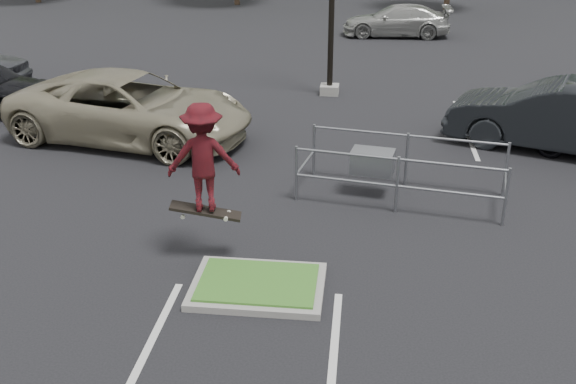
# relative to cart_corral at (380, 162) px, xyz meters

# --- Properties ---
(ground) EXTENTS (120.00, 120.00, 0.00)m
(ground) POSITION_rel_cart_corral_xyz_m (-2.02, -4.08, -0.77)
(ground) COLOR black
(ground) RESTS_ON ground
(grass_median) EXTENTS (2.20, 1.60, 0.16)m
(grass_median) POSITION_rel_cart_corral_xyz_m (-2.02, -4.08, -0.69)
(grass_median) COLOR gray
(grass_median) RESTS_ON ground
(stall_lines) EXTENTS (22.62, 17.60, 0.01)m
(stall_lines) POSITION_rel_cart_corral_xyz_m (-3.37, 1.94, -0.77)
(stall_lines) COLOR silver
(stall_lines) RESTS_ON ground
(cart_corral) EXTENTS (4.53, 2.27, 1.23)m
(cart_corral) POSITION_rel_cart_corral_xyz_m (0.00, 0.00, 0.00)
(cart_corral) COLOR gray
(cart_corral) RESTS_ON ground
(skateboarder) EXTENTS (1.35, 0.92, 2.12)m
(skateboarder) POSITION_rel_cart_corral_xyz_m (-3.09, -3.08, 1.15)
(skateboarder) COLOR black
(skateboarder) RESTS_ON ground
(car_l_tan) EXTENTS (6.87, 4.15, 1.78)m
(car_l_tan) POSITION_rel_cart_corral_xyz_m (-6.52, 2.92, 0.12)
(car_l_tan) COLOR gray
(car_l_tan) RESTS_ON ground
(car_r_charc) EXTENTS (5.70, 3.62, 1.77)m
(car_r_charc) POSITION_rel_cart_corral_xyz_m (4.48, 3.45, 0.12)
(car_r_charc) COLOR black
(car_r_charc) RESTS_ON ground
(car_far_silver) EXTENTS (4.88, 2.10, 1.40)m
(car_far_silver) POSITION_rel_cart_corral_xyz_m (0.94, 17.92, -0.07)
(car_far_silver) COLOR #A7A8A2
(car_far_silver) RESTS_ON ground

